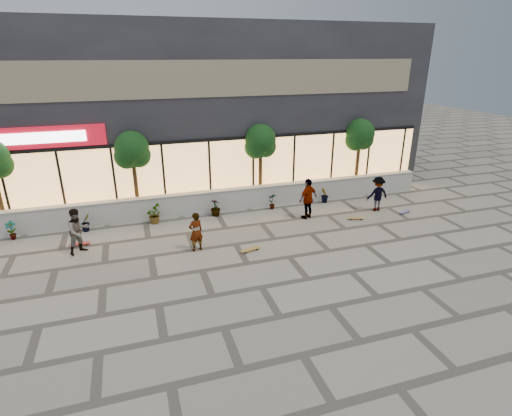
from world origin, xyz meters
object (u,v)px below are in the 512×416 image
object	(u,v)px
tree_east	(360,137)
skater_right_far	(377,194)
skateboard_right_near	(356,218)
skater_left	(78,231)
skateboard_center	(251,249)
tree_midwest	(132,152)
skater_right_near	(308,199)
skater_center	(196,232)
tree_mideast	(260,143)
skateboard_right_far	(405,212)
skateboard_left	(80,244)

from	to	relation	value
tree_east	skater_right_far	world-z (taller)	tree_east
skater_right_far	skateboard_right_near	world-z (taller)	skater_right_far
skater_left	skateboard_center	world-z (taller)	skater_left
skateboard_center	skater_right_far	bearing A→B (deg)	3.80
skater_left	skater_right_far	size ratio (longest dim) A/B	1.05
tree_midwest	skater_right_near	size ratio (longest dim) A/B	2.08
skater_center	skater_right_near	xyz separation A→B (m)	(5.39, 1.65, 0.17)
tree_east	skater_right_near	world-z (taller)	tree_east
tree_midwest	skateboard_center	size ratio (longest dim) A/B	4.51
tree_mideast	skateboard_right_near	bearing A→B (deg)	-47.61
skater_center	skater_left	world-z (taller)	skater_left
skater_left	tree_midwest	bearing A→B (deg)	20.70
tree_midwest	skateboard_right_far	distance (m)	12.89
skater_center	skater_right_far	xyz separation A→B (m)	(8.93, 1.51, 0.06)
tree_east	skater_right_near	xyz separation A→B (m)	(-4.16, -2.82, -2.04)
skateboard_left	skateboard_right_near	distance (m)	11.76
skater_center	skateboard_center	bearing A→B (deg)	142.74
tree_mideast	skateboard_right_far	size ratio (longest dim) A/B	5.39
skateboard_left	skater_right_near	bearing A→B (deg)	0.90
skateboard_center	skateboard_right_near	distance (m)	5.66
tree_east	skater_left	world-z (taller)	tree_east
skater_right_near	skateboard_right_near	world-z (taller)	skater_right_near
tree_midwest	skateboard_center	xyz separation A→B (m)	(3.90, -5.18, -2.90)
skateboard_center	skater_center	bearing A→B (deg)	145.99
tree_mideast	skater_right_far	world-z (taller)	tree_mideast
tree_midwest	skateboard_right_far	size ratio (longest dim) A/B	5.39
skater_right_near	skater_right_far	distance (m)	3.54
tree_east	skateboard_center	world-z (taller)	tree_east
tree_midwest	skater_left	distance (m)	4.51
tree_mideast	skateboard_left	xyz separation A→B (m)	(-8.36, -2.67, -2.91)
tree_midwest	skateboard_right_far	bearing A→B (deg)	-17.03
tree_mideast	skater_right_near	world-z (taller)	tree_mideast
skater_right_near	skateboard_right_far	xyz separation A→B (m)	(4.67, -0.86, -0.87)
skateboard_right_far	skater_right_far	bearing A→B (deg)	128.60
skateboard_left	skateboard_right_near	size ratio (longest dim) A/B	0.99
tree_east	skater_center	size ratio (longest dim) A/B	2.53
skateboard_center	skateboard_right_far	xyz separation A→B (m)	(8.11, 1.50, -0.01)
tree_midwest	skateboard_left	xyz separation A→B (m)	(-2.36, -2.67, -2.91)
skateboard_right_near	tree_east	bearing A→B (deg)	77.88
tree_midwest	skater_left	world-z (taller)	tree_midwest
tree_east	skater_right_near	distance (m)	5.42
skateboard_right_near	skater_center	bearing A→B (deg)	-155.79
skater_center	skater_right_near	world-z (taller)	skater_right_near
skater_right_far	skateboard_center	xyz separation A→B (m)	(-6.99, -2.22, -0.75)
tree_midwest	skateboard_left	size ratio (longest dim) A/B	5.14
skater_center	tree_mideast	bearing A→B (deg)	-149.28
tree_midwest	skater_left	size ratio (longest dim) A/B	2.23
skater_center	skateboard_right_far	size ratio (longest dim) A/B	2.13
skater_left	tree_east	bearing A→B (deg)	-21.44
skater_left	skater_right_near	size ratio (longest dim) A/B	0.93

